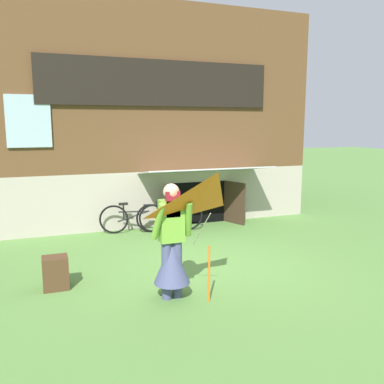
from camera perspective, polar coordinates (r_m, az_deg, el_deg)
ground_plane at (r=7.37m, az=2.11°, el=-10.20°), size 60.00×60.00×0.00m
log_house at (r=11.95m, az=-7.57°, el=10.16°), size 8.11×5.59×5.29m
person at (r=5.85m, az=-2.83°, el=-8.20°), size 0.61×0.53×1.67m
kite at (r=5.32m, az=3.66°, el=-2.28°), size 1.22×1.16×1.76m
bicycle_yellow at (r=9.57m, az=-3.12°, el=-3.42°), size 1.57×0.25×0.72m
bicycle_black at (r=9.49m, az=-8.16°, el=-3.63°), size 1.52×0.40×0.71m
wooden_crate at (r=6.65m, az=-18.47°, el=-10.62°), size 0.38×0.32×0.50m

